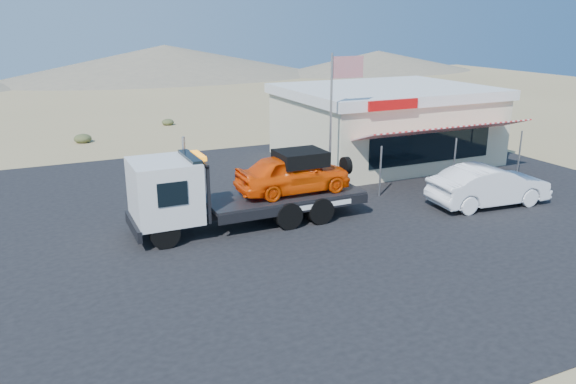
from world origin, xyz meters
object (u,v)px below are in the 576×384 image
(flagpole, at_px, (336,108))
(jerky_store, at_px, (384,123))
(tow_truck, at_px, (244,185))
(white_sedan, at_px, (489,186))

(flagpole, bearing_deg, jerky_store, 38.79)
(tow_truck, distance_m, white_sedan, 10.07)
(tow_truck, xyz_separation_m, jerky_store, (10.50, 6.52, 0.45))
(tow_truck, distance_m, jerky_store, 12.37)
(white_sedan, bearing_deg, jerky_store, 0.40)
(tow_truck, bearing_deg, jerky_store, 31.84)
(jerky_store, distance_m, flagpole, 7.36)
(tow_truck, height_order, flagpole, flagpole)
(jerky_store, bearing_deg, white_sedan, -94.39)
(jerky_store, height_order, flagpole, flagpole)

